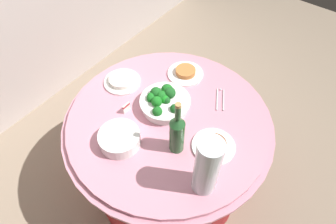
{
  "coord_description": "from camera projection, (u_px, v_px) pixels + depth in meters",
  "views": [
    {
      "loc": [
        -0.76,
        -0.58,
        1.98
      ],
      "look_at": [
        0.0,
        0.0,
        0.79
      ],
      "focal_mm": 30.9,
      "sensor_mm": 36.0,
      "label": 1
    }
  ],
  "objects": [
    {
      "name": "label_placard_front",
      "position": [
        126.0,
        107.0,
        1.58
      ],
      "size": [
        0.05,
        0.01,
        0.05
      ],
      "color": "white",
      "rests_on": "buffet_table"
    },
    {
      "name": "broccoli_bowl",
      "position": [
        164.0,
        101.0,
        1.58
      ],
      "size": [
        0.28,
        0.28,
        0.12
      ],
      "color": "white",
      "rests_on": "buffet_table"
    },
    {
      "name": "food_plate_peanuts",
      "position": [
        185.0,
        73.0,
        1.77
      ],
      "size": [
        0.22,
        0.22,
        0.04
      ],
      "color": "white",
      "rests_on": "buffet_table"
    },
    {
      "name": "serving_tongs",
      "position": [
        220.0,
        99.0,
        1.65
      ],
      "size": [
        0.16,
        0.12,
        0.01
      ],
      "color": "silver",
      "rests_on": "buffet_table"
    },
    {
      "name": "ground_plane",
      "position": [
        168.0,
        178.0,
        2.15
      ],
      "size": [
        6.0,
        6.0,
        0.0
      ],
      "primitive_type": "plane",
      "color": "gray"
    },
    {
      "name": "plate_stack",
      "position": [
        120.0,
        139.0,
        1.45
      ],
      "size": [
        0.21,
        0.21,
        0.07
      ],
      "color": "white",
      "rests_on": "buffet_table"
    },
    {
      "name": "decorative_fruit_vase",
      "position": [
        207.0,
        168.0,
        1.2
      ],
      "size": [
        0.11,
        0.11,
        0.34
      ],
      "color": "silver",
      "rests_on": "buffet_table"
    },
    {
      "name": "food_plate_stir_fry",
      "position": [
        214.0,
        145.0,
        1.45
      ],
      "size": [
        0.22,
        0.22,
        0.04
      ],
      "color": "white",
      "rests_on": "buffet_table"
    },
    {
      "name": "buffet_table",
      "position": [
        168.0,
        152.0,
        1.86
      ],
      "size": [
        1.16,
        1.16,
        0.74
      ],
      "color": "maroon",
      "rests_on": "ground_plane"
    },
    {
      "name": "food_plate_rice",
      "position": [
        122.0,
        80.0,
        1.73
      ],
      "size": [
        0.22,
        0.22,
        0.04
      ],
      "color": "white",
      "rests_on": "buffet_table"
    },
    {
      "name": "wine_bottle",
      "position": [
        177.0,
        133.0,
        1.35
      ],
      "size": [
        0.07,
        0.07,
        0.34
      ],
      "color": "#225027",
      "rests_on": "buffet_table"
    }
  ]
}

